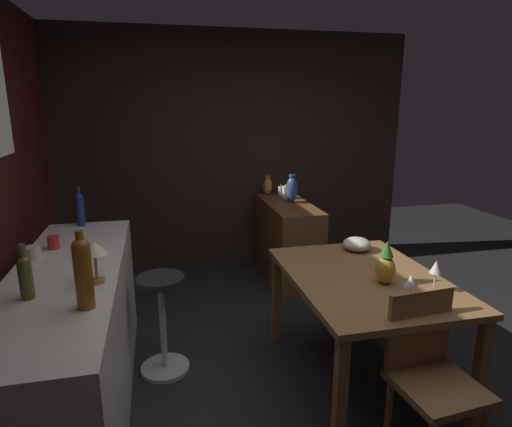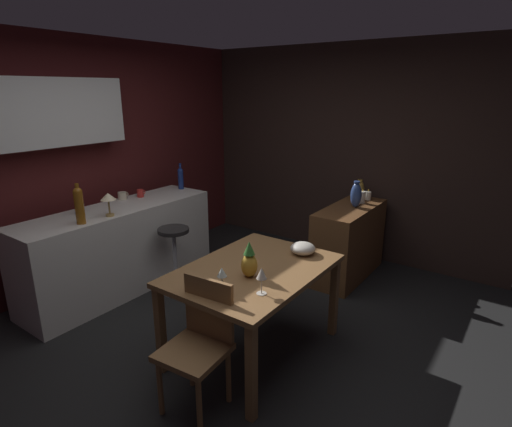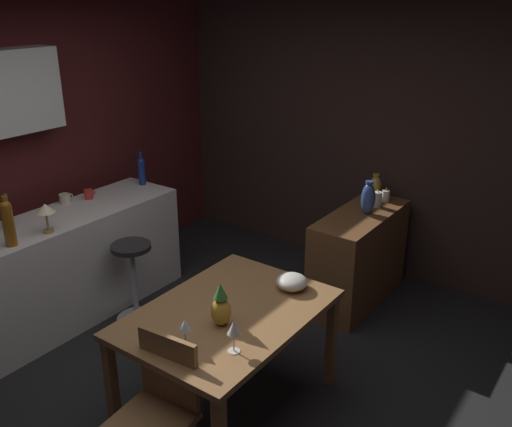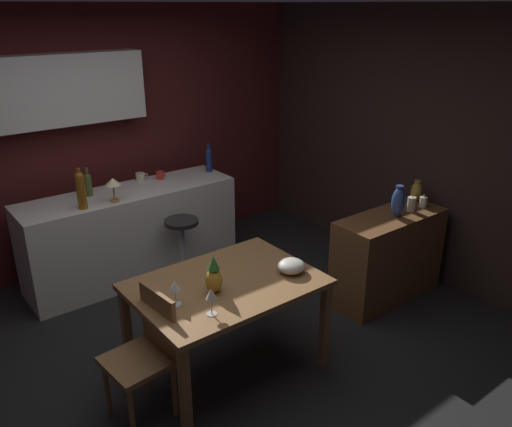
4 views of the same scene
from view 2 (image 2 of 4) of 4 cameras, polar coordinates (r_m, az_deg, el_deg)
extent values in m
plane|color=black|center=(3.67, -4.46, -17.38)|extent=(9.00, 9.00, 0.00)
cube|color=#4C1919|center=(4.74, -24.88, 6.09)|extent=(5.20, 0.10, 2.60)
cube|color=white|center=(4.44, -28.36, 12.21)|extent=(1.70, 0.32, 0.64)
cube|color=#33231E|center=(5.41, 10.37, 8.55)|extent=(0.10, 4.40, 2.60)
cube|color=olive|center=(3.20, -0.36, -7.89)|extent=(1.30, 0.94, 0.04)
cube|color=olive|center=(3.24, -13.13, -15.49)|extent=(0.06, 0.06, 0.70)
cube|color=olive|center=(4.02, -0.16, -8.29)|extent=(0.06, 0.06, 0.70)
cube|color=olive|center=(2.77, -0.65, -21.34)|extent=(0.06, 0.06, 0.70)
cube|color=olive|center=(3.65, 10.78, -11.39)|extent=(0.06, 0.06, 0.70)
cube|color=silver|center=(4.58, -18.29, -4.62)|extent=(2.10, 0.60, 0.90)
cube|color=brown|center=(4.76, 12.74, -3.86)|extent=(1.10, 0.44, 0.82)
cube|color=olive|center=(2.83, -8.69, -18.52)|extent=(0.43, 0.43, 0.04)
cube|color=olive|center=(2.83, -6.56, -13.08)|extent=(0.06, 0.38, 0.45)
cylinder|color=olive|center=(2.80, -7.90, -24.94)|extent=(0.04, 0.04, 0.41)
cylinder|color=olive|center=(2.96, -13.19, -22.46)|extent=(0.04, 0.04, 0.41)
cylinder|color=olive|center=(2.99, -3.85, -21.55)|extent=(0.04, 0.04, 0.41)
cylinder|color=olive|center=(3.15, -8.98, -19.51)|extent=(0.04, 0.04, 0.41)
cylinder|color=#262323|center=(4.28, -11.43, -2.30)|extent=(0.32, 0.32, 0.04)
cylinder|color=silver|center=(4.40, -11.17, -6.48)|extent=(0.04, 0.04, 0.66)
cylinder|color=silver|center=(4.54, -10.93, -10.24)|extent=(0.34, 0.34, 0.03)
cylinder|color=silver|center=(2.82, 0.77, -11.04)|extent=(0.07, 0.07, 0.00)
cylinder|color=silver|center=(2.79, 0.77, -10.02)|extent=(0.01, 0.01, 0.11)
cone|color=silver|center=(2.75, 0.78, -8.30)|extent=(0.07, 0.07, 0.08)
cylinder|color=silver|center=(2.86, -4.70, -10.64)|extent=(0.07, 0.07, 0.00)
cylinder|color=silver|center=(2.84, -4.72, -9.66)|extent=(0.01, 0.01, 0.11)
cone|color=silver|center=(2.80, -4.77, -8.11)|extent=(0.07, 0.07, 0.06)
ellipsoid|color=gold|center=(3.02, -0.94, -7.22)|extent=(0.12, 0.12, 0.17)
cone|color=#2D6B28|center=(2.97, -0.95, -4.81)|extent=(0.08, 0.08, 0.10)
ellipsoid|color=beige|center=(3.45, 6.51, -4.83)|extent=(0.21, 0.21, 0.10)
cylinder|color=#8C5114|center=(3.98, -23.31, 0.72)|extent=(0.08, 0.08, 0.30)
sphere|color=#8C5114|center=(3.94, -23.56, 2.78)|extent=(0.08, 0.08, 0.08)
cylinder|color=#8C5114|center=(3.93, -23.64, 3.48)|extent=(0.03, 0.03, 0.05)
cylinder|color=navy|center=(5.05, -10.41, 4.61)|extent=(0.07, 0.07, 0.22)
sphere|color=navy|center=(5.03, -10.48, 5.85)|extent=(0.07, 0.07, 0.07)
cylinder|color=navy|center=(5.02, -10.51, 6.47)|extent=(0.03, 0.03, 0.07)
cylinder|color=#475623|center=(4.32, -23.36, 1.14)|extent=(0.06, 0.06, 0.18)
sphere|color=#475623|center=(4.30, -23.50, 2.32)|extent=(0.06, 0.06, 0.06)
cylinder|color=#475623|center=(4.28, -23.59, 3.03)|extent=(0.03, 0.03, 0.07)
cylinder|color=red|center=(4.78, -15.77, 2.72)|extent=(0.07, 0.07, 0.08)
torus|color=red|center=(4.81, -15.33, 2.89)|extent=(0.05, 0.01, 0.05)
cylinder|color=beige|center=(4.74, -18.10, 2.36)|extent=(0.09, 0.09, 0.08)
torus|color=beige|center=(4.77, -17.54, 2.56)|extent=(0.05, 0.01, 0.05)
cylinder|color=#A58447|center=(4.16, -19.62, -0.20)|extent=(0.08, 0.08, 0.02)
cylinder|color=#A58447|center=(4.13, -19.73, 0.86)|extent=(0.02, 0.02, 0.14)
cone|color=beige|center=(4.11, -19.87, 2.25)|extent=(0.15, 0.15, 0.07)
cylinder|color=white|center=(4.80, 14.54, 2.19)|extent=(0.07, 0.07, 0.14)
ellipsoid|color=yellow|center=(4.78, 14.61, 3.12)|extent=(0.01, 0.01, 0.03)
cylinder|color=white|center=(4.96, 15.31, 2.41)|extent=(0.07, 0.07, 0.10)
ellipsoid|color=yellow|center=(4.95, 15.37, 3.10)|extent=(0.01, 0.01, 0.03)
ellipsoid|color=#B78C38|center=(5.06, 14.21, 3.31)|extent=(0.11, 0.11, 0.19)
cylinder|color=#B78C38|center=(5.04, 14.29, 4.49)|extent=(0.06, 0.06, 0.02)
ellipsoid|color=#334C8C|center=(4.59, 13.73, 2.48)|extent=(0.12, 0.12, 0.27)
cylinder|color=#334C8C|center=(4.56, 13.86, 4.26)|extent=(0.07, 0.07, 0.02)
camera|label=1|loc=(2.98, -54.55, 5.01)|focal=30.19mm
camera|label=3|loc=(0.54, 141.66, 59.48)|focal=39.23mm
camera|label=4|loc=(1.25, 104.56, 21.06)|focal=36.56mm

